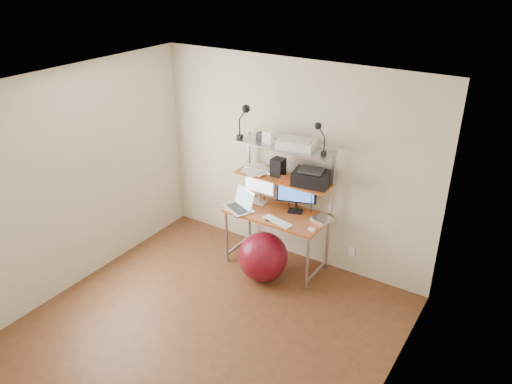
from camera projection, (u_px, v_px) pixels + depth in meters
room at (199, 226)px, 4.62m from camera, size 3.60×3.60×3.60m
computer_desk at (280, 194)px, 5.89m from camera, size 1.20×0.60×1.57m
wall_outlet at (352, 252)px, 5.98m from camera, size 0.08×0.01×0.12m
monitor_silver at (260, 183)px, 6.07m from camera, size 0.43×0.15×0.48m
monitor_black at (297, 193)px, 5.87m from camera, size 0.46×0.20×0.47m
laptop at (241, 205)px, 6.00m from camera, size 0.45×0.41×0.32m
keyboard at (278, 221)px, 5.73m from camera, size 0.40×0.20×0.01m
mouse at (312, 229)px, 5.56m from camera, size 0.09×0.07×0.02m
mac_mini at (322, 219)px, 5.75m from camera, size 0.25×0.25×0.04m
phone at (270, 219)px, 5.79m from camera, size 0.07×0.12×0.01m
printer at (311, 178)px, 5.63m from camera, size 0.44×0.34×0.19m
nas_cube at (278, 167)px, 5.86m from camera, size 0.15×0.15×0.21m
red_box at (289, 180)px, 5.71m from camera, size 0.23×0.19×0.06m
scanner at (296, 144)px, 5.58m from camera, size 0.46×0.34×0.11m
box_white at (269, 137)px, 5.72m from camera, size 0.13×0.11×0.14m
box_grey at (261, 136)px, 5.82m from camera, size 0.10×0.10×0.09m
clip_lamp_left at (245, 114)px, 5.68m from camera, size 0.17×0.10×0.44m
clip_lamp_right at (319, 131)px, 5.31m from camera, size 0.14×0.08×0.36m
exercise_ball at (263, 257)px, 5.89m from camera, size 0.59×0.59×0.59m
paper_stack at (256, 170)px, 6.03m from camera, size 0.43×0.43×0.02m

